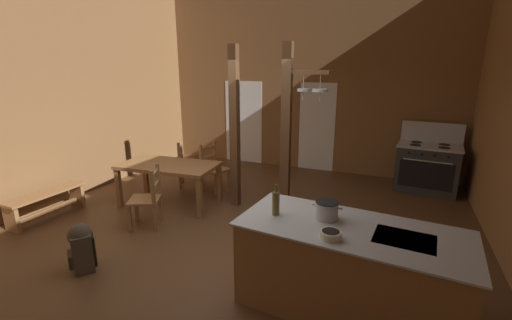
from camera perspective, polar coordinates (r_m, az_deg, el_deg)
ground_plane at (r=4.98m, az=-5.36°, el=-14.04°), size 7.70×8.80×0.10m
wall_back at (r=8.14m, az=8.27°, el=13.87°), size 7.70×0.14×4.40m
wall_left at (r=6.79m, az=-33.68°, el=11.25°), size 0.14×8.80×4.40m
glazed_door_back_left at (r=8.71m, az=-2.12°, el=6.35°), size 1.00×0.01×2.05m
glazed_panel_back_right at (r=8.10m, az=10.18°, el=5.43°), size 0.84×0.01×2.05m
kitchen_island at (r=3.65m, az=15.18°, el=-17.27°), size 2.24×1.14×0.91m
stove_range at (r=7.50m, az=26.80°, el=-1.06°), size 1.21×0.91×1.32m
support_post_with_pot_rack at (r=5.21m, az=5.47°, el=5.07°), size 0.69×0.24×2.75m
support_post_center at (r=5.78m, az=-3.60°, el=5.21°), size 0.14×0.14×2.75m
dining_table at (r=6.20m, az=-14.46°, el=-1.42°), size 1.77×1.05×0.74m
ladderback_chair_near_window at (r=7.14m, az=-11.44°, el=-0.70°), size 0.60×0.60×0.95m
ladderback_chair_by_post at (r=5.47m, az=-17.73°, el=-6.16°), size 0.59×0.59×0.95m
ladderback_chair_at_table_end at (r=6.76m, az=-7.20°, el=-1.41°), size 0.54×0.54×0.95m
bench_along_left_wall at (r=6.52m, az=-31.81°, el=-5.75°), size 0.39×1.24×0.44m
backpack at (r=4.70m, az=-27.34°, el=-12.68°), size 0.39×0.39×0.60m
stockpot_on_counter at (r=3.51m, az=11.82°, el=-8.25°), size 0.30×0.23×0.18m
mixing_bowl_on_counter at (r=3.17m, az=12.43°, el=-12.16°), size 0.19×0.19×0.07m
bottle_tall_on_counter at (r=3.52m, az=3.36°, el=-7.16°), size 0.08×0.08×0.33m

